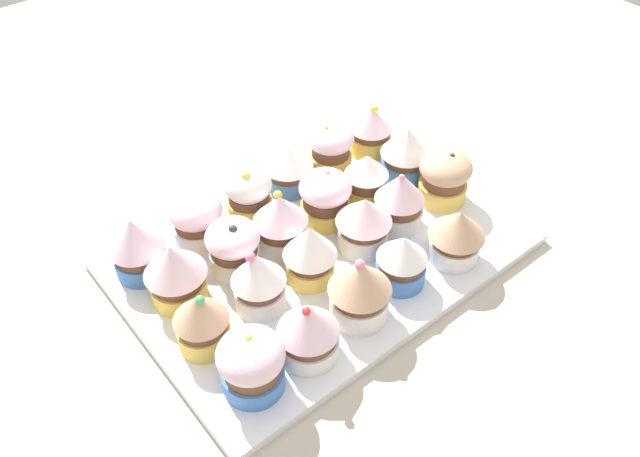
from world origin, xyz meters
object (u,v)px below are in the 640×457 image
object	(u,v)px
cupcake_10	(233,246)
cupcake_13	(399,200)
cupcake_4	(196,218)
cupcake_12	(444,177)
cupcake_6	(406,152)
cupcake_21	(308,330)
cupcake_2	(288,167)
cupcake_3	(249,194)
cupcake_16	(259,280)
cupcake_18	(457,234)
cupcake_1	(331,148)
cupcake_8	(325,197)
cupcake_20	(360,289)
baking_tray	(320,251)
cupcake_5	(136,245)
cupcake_19	(402,259)
cupcake_22	(251,363)
cupcake_14	(364,222)
cupcake_15	(310,251)
cupcake_11	(175,271)
cupcake_0	(371,130)
cupcake_17	(201,320)
cupcake_7	(366,178)
cupcake_9	(280,221)

from	to	relation	value
cupcake_10	cupcake_13	xyz separation A→B (cm)	(-19.27, 6.16, 0.37)
cupcake_4	cupcake_12	xyz separation A→B (cm)	(-27.62, 12.87, 0.06)
cupcake_6	cupcake_21	size ratio (longest dim) A/B	1.00
cupcake_2	cupcake_4	size ratio (longest dim) A/B	0.98
cupcake_3	cupcake_16	xyz separation A→B (cm)	(7.10, 12.12, 0.23)
cupcake_16	cupcake_18	bearing A→B (deg)	159.11
cupcake_1	cupcake_10	world-z (taller)	cupcake_10
cupcake_12	cupcake_18	bearing A→B (deg)	50.39
cupcake_8	cupcake_20	world-z (taller)	cupcake_20
baking_tray	cupcake_3	distance (cm)	10.85
cupcake_5	cupcake_18	bearing A→B (deg)	144.40
cupcake_19	cupcake_21	bearing A→B (deg)	4.76
cupcake_20	cupcake_22	xyz separation A→B (cm)	(13.48, 0.14, -0.38)
cupcake_12	cupcake_20	world-z (taller)	cupcake_20
cupcake_14	cupcake_16	world-z (taller)	cupcake_16
cupcake_4	cupcake_15	bearing A→B (deg)	116.50
cupcake_11	cupcake_12	size ratio (longest dim) A/B	1.12
cupcake_13	cupcake_3	bearing A→B (deg)	-42.99
cupcake_10	cupcake_1	bearing A→B (deg)	-160.28
cupcake_10	cupcake_0	bearing A→B (deg)	-165.63
cupcake_6	cupcake_17	bearing A→B (deg)	10.82
cupcake_2	cupcake_0	bearing A→B (deg)	177.28
cupcake_1	cupcake_11	xyz separation A→B (cm)	(26.83, 6.89, 0.68)
cupcake_5	cupcake_6	distance (cm)	35.22
baking_tray	cupcake_21	bearing A→B (deg)	46.41
cupcake_7	cupcake_8	world-z (taller)	same
cupcake_9	baking_tray	bearing A→B (deg)	137.57
cupcake_4	cupcake_11	size ratio (longest dim) A/B	0.85
baking_tray	cupcake_12	world-z (taller)	cupcake_12
cupcake_19	cupcake_17	bearing A→B (deg)	-16.66
cupcake_8	cupcake_15	world-z (taller)	cupcake_15
cupcake_17	cupcake_1	bearing A→B (deg)	-153.81
cupcake_0	cupcake_5	world-z (taller)	cupcake_5
cupcake_22	cupcake_6	bearing A→B (deg)	-157.70
cupcake_6	cupcake_21	world-z (taller)	same
cupcake_0	cupcake_13	bearing A→B (deg)	60.52
cupcake_0	cupcake_8	distance (cm)	15.05
cupcake_1	cupcake_22	xyz separation A→B (cm)	(26.93, 20.88, 0.10)
cupcake_12	cupcake_16	size ratio (longest dim) A/B	0.87
cupcake_3	cupcake_11	world-z (taller)	cupcake_11
baking_tray	cupcake_5	world-z (taller)	cupcake_5
cupcake_3	cupcake_4	bearing A→B (deg)	-4.89
cupcake_14	cupcake_21	size ratio (longest dim) A/B	0.96
cupcake_14	cupcake_17	bearing A→B (deg)	0.77
cupcake_3	cupcake_2	bearing A→B (deg)	-168.37
cupcake_5	cupcake_8	world-z (taller)	cupcake_5
cupcake_5	cupcake_14	bearing A→B (deg)	149.83
cupcake_19	cupcake_21	distance (cm)	13.80
cupcake_6	baking_tray	bearing A→B (deg)	11.22
cupcake_4	cupcake_19	world-z (taller)	cupcake_19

